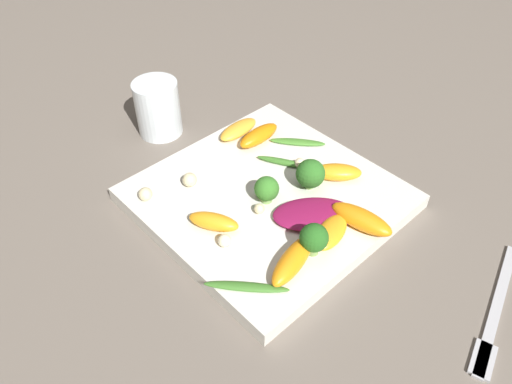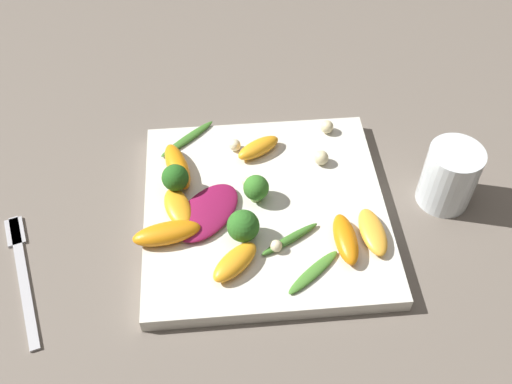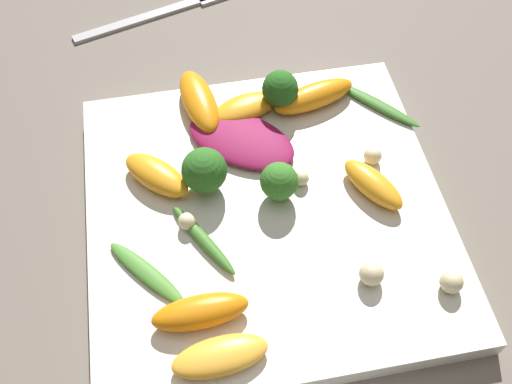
{
  "view_description": "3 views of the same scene",
  "coord_description": "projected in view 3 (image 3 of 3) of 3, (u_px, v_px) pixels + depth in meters",
  "views": [
    {
      "loc": [
        0.33,
        0.33,
        0.45
      ],
      "look_at": [
        0.01,
        -0.01,
        0.03
      ],
      "focal_mm": 35.0,
      "sensor_mm": 36.0,
      "label": 1
    },
    {
      "loc": [
        -0.45,
        0.05,
        0.58
      ],
      "look_at": [
        0.02,
        0.01,
        0.03
      ],
      "focal_mm": 42.0,
      "sensor_mm": 36.0,
      "label": 2
    },
    {
      "loc": [
        -0.06,
        -0.26,
        0.43
      ],
      "look_at": [
        -0.01,
        0.01,
        0.03
      ],
      "focal_mm": 42.0,
      "sensor_mm": 36.0,
      "label": 3
    }
  ],
  "objects": [
    {
      "name": "ground_plane",
      "position": [
        266.0,
        220.0,
        0.5
      ],
      "size": [
        2.4,
        2.4,
        0.0
      ],
      "primitive_type": "plane",
      "color": "#6B6056"
    },
    {
      "name": "fork",
      "position": [
        174.0,
        7.0,
        0.66
      ],
      "size": [
        0.18,
        0.07,
        0.01
      ],
      "color": "#B2B2B7",
      "rests_on": "ground_plane"
    },
    {
      "name": "arugula_sprig_0",
      "position": [
        146.0,
        273.0,
        0.45
      ],
      "size": [
        0.06,
        0.07,
        0.01
      ],
      "color": "#47842D",
      "rests_on": "plate"
    },
    {
      "name": "macadamia_nut_2",
      "position": [
        451.0,
        282.0,
        0.44
      ],
      "size": [
        0.02,
        0.02,
        0.02
      ],
      "color": "beige",
      "rests_on": "plate"
    },
    {
      "name": "orange_segment_5",
      "position": [
        200.0,
        312.0,
        0.42
      ],
      "size": [
        0.07,
        0.03,
        0.02
      ],
      "color": "orange",
      "rests_on": "plate"
    },
    {
      "name": "arugula_sprig_2",
      "position": [
        376.0,
        104.0,
        0.55
      ],
      "size": [
        0.07,
        0.08,
        0.01
      ],
      "color": "#3D7528",
      "rests_on": "plate"
    },
    {
      "name": "macadamia_nut_1",
      "position": [
        372.0,
        274.0,
        0.44
      ],
      "size": [
        0.02,
        0.02,
        0.02
      ],
      "color": "beige",
      "rests_on": "plate"
    },
    {
      "name": "broccoli_floret_1",
      "position": [
        279.0,
        182.0,
        0.48
      ],
      "size": [
        0.03,
        0.03,
        0.04
      ],
      "color": "#84AD5B",
      "rests_on": "plate"
    },
    {
      "name": "macadamia_nut_4",
      "position": [
        187.0,
        221.0,
        0.47
      ],
      "size": [
        0.01,
        0.01,
        0.01
      ],
      "color": "beige",
      "rests_on": "plate"
    },
    {
      "name": "orange_segment_4",
      "position": [
        375.0,
        189.0,
        0.49
      ],
      "size": [
        0.05,
        0.06,
        0.02
      ],
      "color": "orange",
      "rests_on": "plate"
    },
    {
      "name": "macadamia_nut_3",
      "position": [
        373.0,
        156.0,
        0.51
      ],
      "size": [
        0.02,
        0.02,
        0.02
      ],
      "color": "beige",
      "rests_on": "plate"
    },
    {
      "name": "orange_segment_3",
      "position": [
        243.0,
        108.0,
        0.54
      ],
      "size": [
        0.07,
        0.05,
        0.02
      ],
      "color": "orange",
      "rests_on": "plate"
    },
    {
      "name": "orange_segment_6",
      "position": [
        199.0,
        101.0,
        0.54
      ],
      "size": [
        0.04,
        0.08,
        0.02
      ],
      "color": "orange",
      "rests_on": "plate"
    },
    {
      "name": "arugula_sprig_1",
      "position": [
        203.0,
        240.0,
        0.47
      ],
      "size": [
        0.05,
        0.07,
        0.01
      ],
      "color": "#3D7528",
      "rests_on": "plate"
    },
    {
      "name": "broccoli_floret_0",
      "position": [
        280.0,
        90.0,
        0.53
      ],
      "size": [
        0.03,
        0.03,
        0.04
      ],
      "color": "#7A9E51",
      "rests_on": "plate"
    },
    {
      "name": "radicchio_leaf_0",
      "position": [
        241.0,
        139.0,
        0.52
      ],
      "size": [
        0.11,
        0.11,
        0.01
      ],
      "color": "maroon",
      "rests_on": "plate"
    },
    {
      "name": "orange_segment_0",
      "position": [
        157.0,
        175.0,
        0.49
      ],
      "size": [
        0.06,
        0.07,
        0.02
      ],
      "color": "orange",
      "rests_on": "plate"
    },
    {
      "name": "broccoli_floret_2",
      "position": [
        204.0,
        171.0,
        0.48
      ],
      "size": [
        0.04,
        0.04,
        0.04
      ],
      "color": "#84AD5B",
      "rests_on": "plate"
    },
    {
      "name": "orange_segment_1",
      "position": [
        314.0,
        96.0,
        0.54
      ],
      "size": [
        0.08,
        0.05,
        0.02
      ],
      "color": "orange",
      "rests_on": "plate"
    },
    {
      "name": "plate",
      "position": [
        266.0,
        214.0,
        0.5
      ],
      "size": [
        0.29,
        0.29,
        0.02
      ],
      "color": "silver",
      "rests_on": "ground_plane"
    },
    {
      "name": "orange_segment_2",
      "position": [
        220.0,
        356.0,
        0.41
      ],
      "size": [
        0.07,
        0.03,
        0.02
      ],
      "color": "#FCAD33",
      "rests_on": "plate"
    },
    {
      "name": "macadamia_nut_0",
      "position": [
        301.0,
        178.0,
        0.5
      ],
      "size": [
        0.01,
        0.01,
        0.01
      ],
      "color": "beige",
      "rests_on": "plate"
    }
  ]
}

